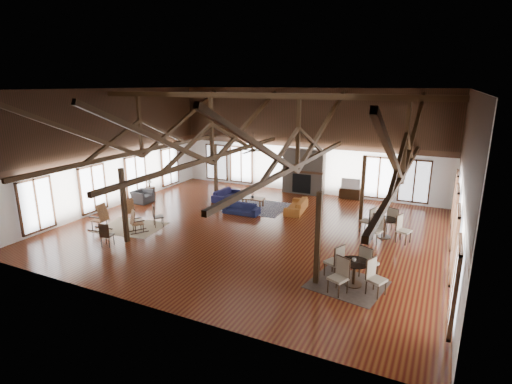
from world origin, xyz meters
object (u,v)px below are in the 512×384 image
at_px(armchair, 142,196).
at_px(cafe_table_far, 385,225).
at_px(coffee_table, 253,199).
at_px(sofa_navy_left, 226,195).
at_px(sofa_navy_front, 241,209).
at_px(sofa_orange, 296,206).
at_px(tv_console, 350,193).
at_px(cafe_table_near, 354,269).

height_order(armchair, cafe_table_far, cafe_table_far).
bearing_deg(coffee_table, sofa_navy_left, 160.22).
height_order(sofa_navy_left, armchair, armchair).
distance_m(sofa_navy_front, sofa_orange, 2.77).
distance_m(sofa_navy_left, sofa_orange, 4.27).
relative_size(sofa_navy_left, cafe_table_far, 0.85).
bearing_deg(sofa_navy_front, sofa_navy_left, 133.68).
bearing_deg(sofa_navy_front, coffee_table, 88.88).
bearing_deg(cafe_table_far, tv_console, 116.94).
height_order(sofa_navy_left, cafe_table_near, cafe_table_near).
relative_size(coffee_table, cafe_table_far, 0.55).
height_order(sofa_navy_front, armchair, armchair).
relative_size(armchair, tv_console, 0.89).
distance_m(coffee_table, armchair, 6.02).
relative_size(sofa_navy_front, armchair, 1.76).
height_order(sofa_navy_left, cafe_table_far, cafe_table_far).
bearing_deg(sofa_navy_left, tv_console, -59.07).
bearing_deg(armchair, cafe_table_far, -89.54).
bearing_deg(cafe_table_near, armchair, 160.98).
distance_m(armchair, tv_console, 11.41).
relative_size(cafe_table_far, tv_console, 1.93).
xyz_separation_m(sofa_orange, tv_console, (1.88, 3.52, -0.01)).
distance_m(coffee_table, tv_console, 5.61).
height_order(sofa_orange, armchair, armchair).
height_order(coffee_table, armchair, armchair).
bearing_deg(tv_console, sofa_navy_front, -129.70).
bearing_deg(sofa_navy_front, tv_console, 47.78).
xyz_separation_m(armchair, tv_console, (9.92, 5.64, -0.05)).
distance_m(sofa_navy_front, cafe_table_near, 8.18).
relative_size(sofa_navy_left, armchair, 1.84).
bearing_deg(sofa_orange, coffee_table, -92.69).
bearing_deg(tv_console, cafe_table_near, -76.37).
xyz_separation_m(coffee_table, armchair, (-5.70, -1.95, -0.06)).
xyz_separation_m(sofa_navy_front, sofa_orange, (2.31, 1.53, 0.04)).
height_order(sofa_navy_left, sofa_orange, sofa_orange).
bearing_deg(sofa_orange, tv_console, 144.93).
relative_size(cafe_table_near, tv_console, 1.90).
distance_m(cafe_table_near, tv_console, 10.18).
xyz_separation_m(sofa_orange, cafe_table_near, (4.28, -6.37, 0.26)).
xyz_separation_m(sofa_navy_front, coffee_table, (-0.03, 1.36, 0.13)).
xyz_separation_m(armchair, cafe_table_near, (12.32, -4.25, 0.23)).
bearing_deg(coffee_table, cafe_table_far, -17.46).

